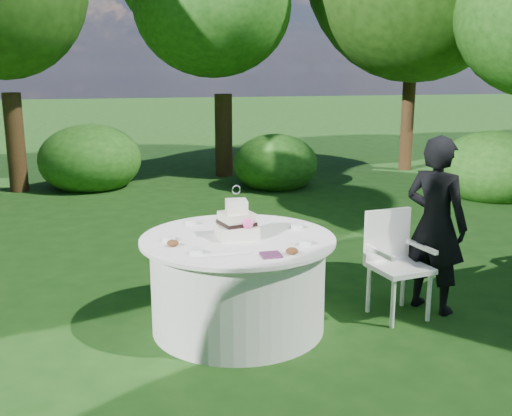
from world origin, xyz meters
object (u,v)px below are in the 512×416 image
Objects in this scene: cake at (237,223)px; chair at (394,256)px; napkins at (271,255)px; guest at (435,225)px; table at (238,282)px.

cake reaches higher than chair.
cake is (-0.13, 0.55, 0.10)m from napkins.
cake is 1.41m from chair.
table is at bearing 57.22° from guest.
napkins is 1.68m from guest.
table is 1.73× the size of chair.
chair is (-0.37, 0.00, -0.25)m from guest.
table is at bearing 178.74° from chair.
chair is at bearing -1.26° from table.
table is 0.50m from cake.
cake is at bearing 56.89° from guest.
chair is (1.23, 0.51, -0.26)m from napkins.
guest reaches higher than chair.
cake is at bearing 110.93° from table.
table is (-1.73, 0.03, -0.38)m from guest.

